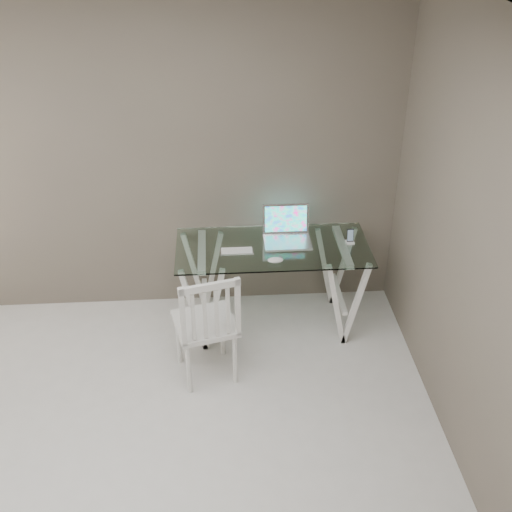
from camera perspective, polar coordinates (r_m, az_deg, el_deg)
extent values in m
cube|color=white|center=(2.56, -16.34, 17.35)|extent=(4.00, 4.50, 0.02)
cube|color=#60574B|center=(5.10, -9.60, 8.72)|extent=(4.00, 0.02, 2.70)
cube|color=silver|center=(4.98, 1.49, 0.76)|extent=(1.50, 0.70, 0.01)
cube|color=white|center=(5.17, -4.66, -3.06)|extent=(0.24, 0.62, 0.72)
cube|color=white|center=(5.25, 7.42, -2.59)|extent=(0.24, 0.62, 0.72)
cube|color=silver|center=(4.66, -4.55, -6.00)|extent=(0.51, 0.51, 0.04)
cylinder|color=silver|center=(4.65, -6.00, -9.93)|extent=(0.04, 0.04, 0.43)
cylinder|color=silver|center=(4.71, -1.87, -9.13)|extent=(0.04, 0.04, 0.43)
cylinder|color=silver|center=(4.91, -6.88, -7.40)|extent=(0.04, 0.04, 0.43)
cylinder|color=silver|center=(4.96, -2.99, -6.68)|extent=(0.04, 0.04, 0.43)
cube|color=silver|center=(4.36, -4.06, -5.01)|extent=(0.42, 0.13, 0.47)
cube|color=silver|center=(5.03, 2.81, 1.24)|extent=(0.37, 0.26, 0.02)
cube|color=#19D899|center=(5.10, 2.67, 3.34)|extent=(0.37, 0.06, 0.24)
cube|color=silver|center=(4.92, -1.72, 0.46)|extent=(0.26, 0.11, 0.01)
ellipsoid|color=silver|center=(4.77, 1.73, -0.37)|extent=(0.12, 0.07, 0.04)
cube|color=white|center=(5.08, 8.35, 1.21)|extent=(0.06, 0.06, 0.01)
cube|color=black|center=(5.05, 8.38, 1.84)|extent=(0.05, 0.03, 0.10)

